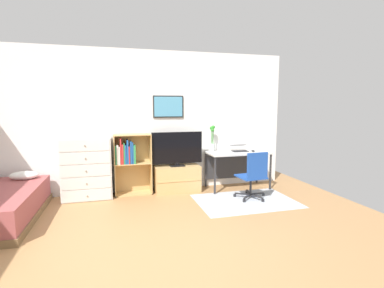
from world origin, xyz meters
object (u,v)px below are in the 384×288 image
Objects in this scene: office_chair at (254,174)px; desk at (236,158)px; laptop at (239,148)px; bookshelf at (130,160)px; computer_mouse at (253,151)px; tv_stand at (177,179)px; bamboo_vase at (212,139)px; dresser at (87,168)px; television at (177,149)px.

desk is at bearing 82.37° from office_chair.
desk is 0.20m from laptop.
bookshelf is 0.93× the size of desk.
computer_mouse is (0.31, -0.12, 0.15)m from desk.
bamboo_vase reaches higher than tv_stand.
dresser is at bearing -175.01° from bookshelf.
tv_stand is 1.39m from laptop.
bamboo_vase is at bearing 169.80° from laptop.
dresser is 2.11× the size of bamboo_vase.
desk is (2.86, -0.01, 0.05)m from dresser.
dresser reaches higher than office_chair.
office_chair is 0.84m from computer_mouse.
laptop is at bearing 157.32° from computer_mouse.
television is 9.40× the size of computer_mouse.
television reaches higher than bookshelf.
laptop reaches higher than office_chair.
tv_stand is at bearing 174.52° from computer_mouse.
desk is at bearing -13.77° from bamboo_vase.
desk is at bearing 168.77° from laptop.
bookshelf is 1.30× the size of tv_stand.
bamboo_vase is (-0.52, 0.13, 0.19)m from laptop.
desk is at bearing -0.19° from dresser.
television is 1.50m from office_chair.
laptop reaches higher than computer_mouse.
dresser is 1.13× the size of television.
tv_stand is 1.27m from desk.
desk is (1.22, -0.00, -0.23)m from television.
bamboo_vase reaches higher than computer_mouse.
television is 1.14× the size of office_chair.
television is 0.77m from bamboo_vase.
office_chair is at bearing -65.15° from bamboo_vase.
office_chair is at bearing -35.86° from tv_stand.
dresser is at bearing 179.81° from desk.
tv_stand is 1.65× the size of bamboo_vase.
desk is 0.85m from office_chair.
bookshelf is 1.16× the size of television.
laptop is 3.76× the size of computer_mouse.
dresser is 1.29× the size of office_chair.
bookshelf is 0.91m from television.
bookshelf is 2.17m from laptop.
dresser is 1.67m from television.
computer_mouse is at bearing -21.45° from desk.
office_chair is at bearing -92.23° from desk.
computer_mouse is at bearing -2.38° from dresser.
bamboo_vase is at bearing 1.42° from bookshelf.
tv_stand is at bearing -178.05° from laptop.
television is at bearing 179.90° from desk.
tv_stand is at bearing 90.00° from television.
dresser is at bearing -179.48° from tv_stand.
bamboo_vase is (2.39, 0.11, 0.44)m from dresser.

